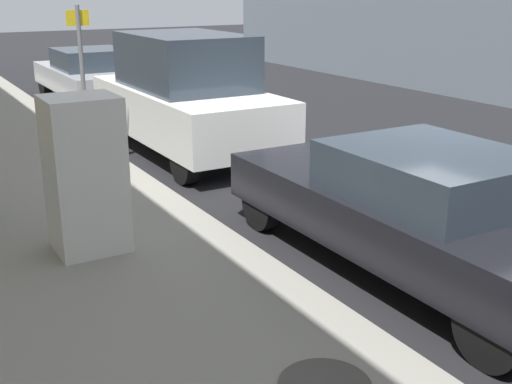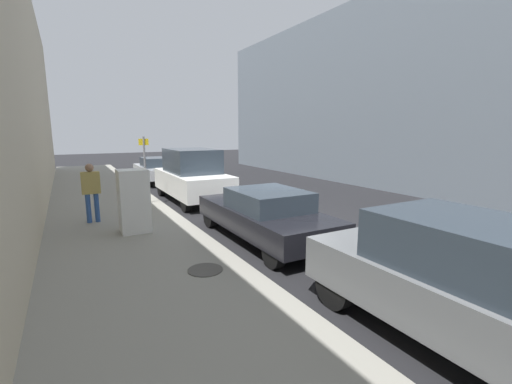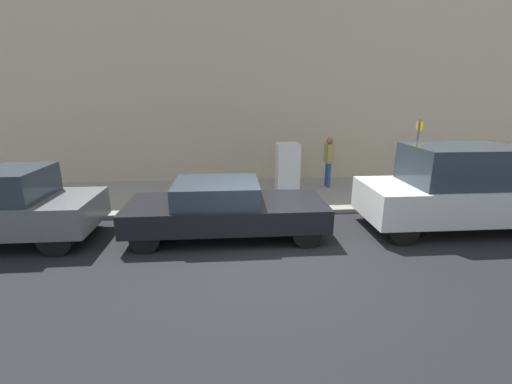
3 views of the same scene
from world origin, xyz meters
TOP-DOWN VIEW (x-y plane):
  - ground_plane at (0.00, 0.00)m, footprint 80.00×80.00m
  - sidewalk_slab at (-4.53, 0.00)m, footprint 3.88×44.00m
  - building_facade_near at (-7.71, 0.00)m, footprint 2.47×39.60m
  - discarded_refrigerator at (-4.23, 1.00)m, footprint 0.77×0.73m
  - manhole_cover at (-3.50, -2.47)m, footprint 0.70×0.70m
  - street_sign_post at (-3.16, 4.70)m, footprint 0.36×0.07m
  - pedestrian_walking_far at (-5.16, 2.64)m, footprint 0.52×0.24m
  - parked_sedan_dark at (-1.27, -1.03)m, footprint 1.88×4.76m
  - parked_van_white at (-1.27, 4.87)m, footprint 1.97×4.77m

SIDE VIEW (x-z plane):
  - ground_plane at x=0.00m, z-range 0.00..0.00m
  - sidewalk_slab at x=-4.53m, z-range 0.00..0.13m
  - manhole_cover at x=-3.50m, z-range 0.13..0.14m
  - parked_sedan_dark at x=-1.27m, z-range 0.02..1.40m
  - discarded_refrigerator at x=-4.23m, z-range 0.13..1.85m
  - parked_van_white at x=-1.27m, z-range -0.01..2.14m
  - pedestrian_walking_far at x=-5.16m, z-range 0.28..2.07m
  - street_sign_post at x=-3.16m, z-range 0.28..2.82m
  - building_facade_near at x=-7.71m, z-range 0.00..8.46m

